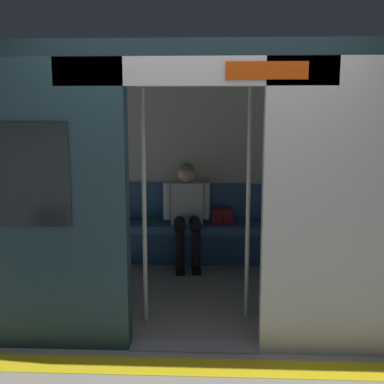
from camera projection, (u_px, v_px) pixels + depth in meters
ground_plane at (194, 347)px, 3.72m from camera, size 60.00×60.00×0.00m
platform_edge_strip at (193, 367)px, 3.42m from camera, size 8.00×0.24×0.01m
train_car at (192, 142)px, 4.60m from camera, size 6.40×2.64×2.30m
bench_seat at (201, 233)px, 5.75m from camera, size 2.84×0.44×0.46m
person_seated at (187, 207)px, 5.65m from camera, size 0.55×0.70×1.19m
handbag at (223, 217)px, 5.75m from camera, size 0.26×0.15×0.17m
book at (152, 221)px, 5.84m from camera, size 0.19×0.24×0.03m
grab_pole_door at (144, 200)px, 3.98m from camera, size 0.04×0.04×2.16m
grab_pole_far at (248, 198)px, 4.07m from camera, size 0.04×0.04×2.16m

